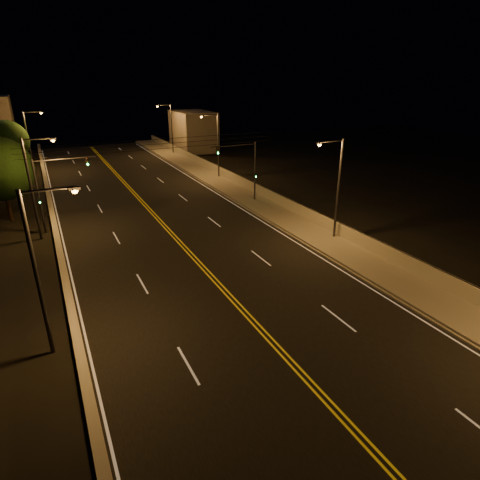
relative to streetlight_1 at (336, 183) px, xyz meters
name	(u,v)px	position (x,y,z in m)	size (l,w,h in m)	color
road	(203,267)	(-11.50, -0.02, -4.86)	(18.00, 120.00, 0.02)	black
sidewalk	(324,240)	(-0.70, -0.02, -4.72)	(3.60, 120.00, 0.30)	gray
curb	(306,245)	(-2.57, -0.02, -4.79)	(0.14, 120.00, 0.15)	gray
parapet_wall	(341,229)	(0.95, -0.02, -4.07)	(0.30, 120.00, 1.00)	#ABA68F
jersey_barrier	(67,289)	(-20.52, -0.02, -4.38)	(0.45, 120.00, 0.98)	#ABA68F
distant_building_right	(193,131)	(5.00, 46.18, -1.45)	(6.00, 10.00, 6.83)	gray
parapet_rail	(341,224)	(0.95, -0.02, -3.54)	(0.06, 0.06, 120.00)	black
lane_markings	(203,267)	(-11.50, -0.10, -4.85)	(17.32, 116.00, 0.00)	silver
streetlight_1	(336,183)	(0.00, 0.00, 0.00)	(2.55, 0.28, 8.35)	#2D2D33
streetlight_2	(216,142)	(0.00, 23.98, 0.00)	(2.55, 0.28, 8.35)	#2D2D33
streetlight_3	(170,126)	(0.00, 43.77, 0.00)	(2.55, 0.28, 8.35)	#2D2D33
streetlight_4	(41,263)	(-21.40, -5.56, 0.00)	(2.55, 0.28, 8.35)	#2D2D33
streetlight_5	(34,182)	(-21.40, 11.11, 0.00)	(2.55, 0.28, 8.35)	#2D2D33
streetlight_6	(30,138)	(-21.40, 38.48, 0.00)	(2.55, 0.28, 8.35)	#2D2D33
traffic_signal_right	(247,166)	(-1.47, 12.49, -0.83)	(5.11, 0.31, 6.44)	#2D2D33
traffic_signal_left	(50,187)	(-20.33, 12.49, -0.83)	(5.11, 0.31, 6.44)	#2D2D33
overhead_wires	(158,144)	(-11.50, 9.48, 2.53)	(22.00, 0.03, 0.83)	black
tree_0	(0,169)	(-24.06, 17.44, 0.04)	(5.75, 5.75, 7.79)	black
tree_3	(7,141)	(-24.20, 38.16, -0.21)	(5.46, 5.46, 7.39)	black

